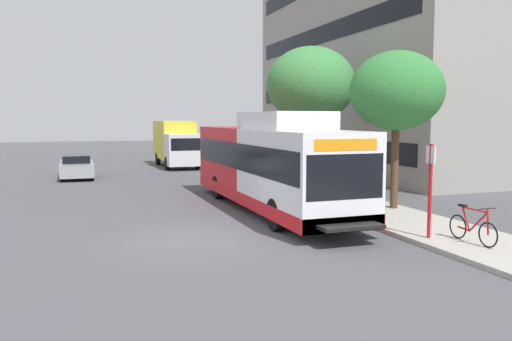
{
  "coord_description": "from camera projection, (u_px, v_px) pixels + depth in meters",
  "views": [
    {
      "loc": [
        -3.14,
        -14.15,
        3.42
      ],
      "look_at": [
        2.87,
        2.92,
        1.6
      ],
      "focal_mm": 36.29,
      "sensor_mm": 36.0,
      "label": 1
    }
  ],
  "objects": [
    {
      "name": "sidewalk_curb",
      "position": [
        322.0,
        196.0,
        22.6
      ],
      "size": [
        3.0,
        56.0,
        0.14
      ],
      "primitive_type": "cube",
      "color": "#A8A399",
      "rests_on": "ground"
    },
    {
      "name": "parked_car_far_lane",
      "position": [
        77.0,
        167.0,
        29.87
      ],
      "size": [
        1.8,
        4.5,
        1.33
      ],
      "color": "#93999E",
      "rests_on": "ground"
    },
    {
      "name": "street_tree_mid_block",
      "position": [
        311.0,
        85.0,
        25.93
      ],
      "size": [
        4.45,
        4.45,
        6.88
      ],
      "color": "#4C3823",
      "rests_on": "sidewalk_curb"
    },
    {
      "name": "transit_bus",
      "position": [
        270.0,
        165.0,
        19.33
      ],
      "size": [
        2.58,
        12.25,
        3.65
      ],
      "color": "white",
      "rests_on": "ground"
    },
    {
      "name": "bicycle_parked",
      "position": [
        473.0,
        227.0,
        13.66
      ],
      "size": [
        0.52,
        1.76,
        1.02
      ],
      "color": "black",
      "rests_on": "sidewalk_curb"
    },
    {
      "name": "ground_plane",
      "position": [
        154.0,
        199.0,
        22.17
      ],
      "size": [
        120.0,
        120.0,
        0.0
      ],
      "primitive_type": "plane",
      "color": "#4C4C51"
    },
    {
      "name": "box_truck_background",
      "position": [
        176.0,
        142.0,
        36.93
      ],
      "size": [
        2.32,
        7.01,
        3.25
      ],
      "color": "silver",
      "rests_on": "ground"
    },
    {
      "name": "bus_stop_sign_pole",
      "position": [
        430.0,
        184.0,
        14.12
      ],
      "size": [
        0.1,
        0.36,
        2.6
      ],
      "color": "red",
      "rests_on": "sidewalk_curb"
    },
    {
      "name": "street_tree_near_stop",
      "position": [
        397.0,
        91.0,
        18.64
      ],
      "size": [
        3.37,
        3.37,
        5.71
      ],
      "color": "#4C3823",
      "rests_on": "sidewalk_curb"
    }
  ]
}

